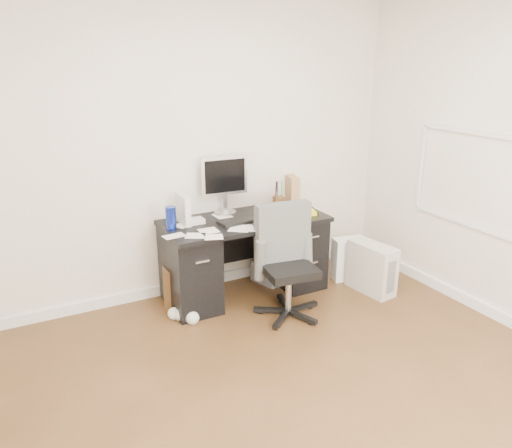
{
  "coord_description": "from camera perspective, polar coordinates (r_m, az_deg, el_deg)",
  "views": [
    {
      "loc": [
        -1.63,
        -2.24,
        2.16
      ],
      "look_at": [
        0.18,
        1.2,
        0.85
      ],
      "focal_mm": 35.0,
      "sensor_mm": 36.0,
      "label": 1
    }
  ],
  "objects": [
    {
      "name": "pc_tower",
      "position": [
        4.92,
        13.08,
        -4.92
      ],
      "size": [
        0.27,
        0.5,
        0.48
      ],
      "primitive_type": "cube",
      "rotation": [
        0.0,
        0.0,
        0.13
      ],
      "color": "beige",
      "rests_on": "ground"
    },
    {
      "name": "ground",
      "position": [
        3.51,
        6.95,
        -19.52
      ],
      "size": [
        4.0,
        4.0,
        0.0
      ],
      "primitive_type": "plane",
      "color": "#492F17",
      "rests_on": "ground"
    },
    {
      "name": "white_binder",
      "position": [
        4.43,
        -8.3,
        1.63
      ],
      "size": [
        0.11,
        0.23,
        0.26
      ],
      "primitive_type": "cube",
      "rotation": [
        0.0,
        0.0,
        0.03
      ],
      "color": "silver",
      "rests_on": "desk"
    },
    {
      "name": "computer_mouse",
      "position": [
        4.71,
        2.11,
        1.47
      ],
      "size": [
        0.07,
        0.07,
        0.05
      ],
      "primitive_type": "sphere",
      "rotation": [
        0.0,
        0.0,
        -0.3
      ],
      "color": "silver",
      "rests_on": "desk"
    },
    {
      "name": "lcd_monitor",
      "position": [
        4.65,
        -3.63,
        4.47
      ],
      "size": [
        0.46,
        0.28,
        0.56
      ],
      "primitive_type": null,
      "rotation": [
        0.0,
        0.0,
        -0.07
      ],
      "color": "silver",
      "rests_on": "desk"
    },
    {
      "name": "keyboard",
      "position": [
        4.49,
        -1.46,
        0.47
      ],
      "size": [
        0.49,
        0.22,
        0.03
      ],
      "primitive_type": "cube",
      "rotation": [
        0.0,
        0.0,
        0.13
      ],
      "color": "black",
      "rests_on": "desk"
    },
    {
      "name": "paper_remote",
      "position": [
        4.31,
        0.49,
        -0.37
      ],
      "size": [
        0.32,
        0.3,
        0.02
      ],
      "primitive_type": null,
      "rotation": [
        0.0,
        0.0,
        -0.54
      ],
      "color": "silver",
      "rests_on": "desk"
    },
    {
      "name": "yellow_book",
      "position": [
        4.75,
        5.57,
        1.51
      ],
      "size": [
        0.23,
        0.27,
        0.04
      ],
      "primitive_type": "cube",
      "rotation": [
        0.0,
        0.0,
        -0.23
      ],
      "color": "yellow",
      "rests_on": "desk"
    },
    {
      "name": "travel_mug",
      "position": [
        4.31,
        -9.7,
        0.65
      ],
      "size": [
        0.1,
        0.1,
        0.2
      ],
      "primitive_type": "cylinder",
      "rotation": [
        0.0,
        0.0,
        0.13
      ],
      "color": "#162997",
      "rests_on": "desk"
    },
    {
      "name": "shopping_bag",
      "position": [
        5.14,
        10.51,
        -3.92
      ],
      "size": [
        0.36,
        0.29,
        0.44
      ],
      "primitive_type": "cube",
      "rotation": [
        0.0,
        0.0,
        -0.22
      ],
      "color": "white",
      "rests_on": "ground"
    },
    {
      "name": "magazine_file",
      "position": [
        5.04,
        4.14,
        3.94
      ],
      "size": [
        0.17,
        0.26,
        0.28
      ],
      "primitive_type": "cube",
      "rotation": [
        0.0,
        0.0,
        -0.24
      ],
      "color": "#9C744B",
      "rests_on": "desk"
    },
    {
      "name": "room_shell",
      "position": [
        2.86,
        8.45,
        8.25
      ],
      "size": [
        4.02,
        4.02,
        2.71
      ],
      "color": "beige",
      "rests_on": "ground"
    },
    {
      "name": "desk",
      "position": [
        4.69,
        -1.27,
        -3.48
      ],
      "size": [
        1.5,
        0.7,
        0.75
      ],
      "color": "black",
      "rests_on": "ground"
    },
    {
      "name": "wicker_basket",
      "position": [
        4.66,
        -8.23,
        -6.64
      ],
      "size": [
        0.47,
        0.47,
        0.38
      ],
      "primitive_type": "cube",
      "rotation": [
        0.0,
        0.0,
        -0.29
      ],
      "color": "#513318",
      "rests_on": "ground"
    },
    {
      "name": "desk_printer",
      "position": [
        5.09,
        2.05,
        -5.17
      ],
      "size": [
        0.45,
        0.41,
        0.22
      ],
      "primitive_type": "cube",
      "rotation": [
        0.0,
        0.0,
        0.31
      ],
      "color": "slate",
      "rests_on": "ground"
    },
    {
      "name": "office_chair",
      "position": [
        4.26,
        3.8,
        -4.53
      ],
      "size": [
        0.62,
        0.62,
        0.98
      ],
      "primitive_type": null,
      "rotation": [
        0.0,
        0.0,
        -0.14
      ],
      "color": "#4B4E4C",
      "rests_on": "ground"
    },
    {
      "name": "pen_cup",
      "position": [
        4.88,
        2.61,
        3.41
      ],
      "size": [
        0.13,
        0.13,
        0.27
      ],
      "primitive_type": null,
      "rotation": [
        0.0,
        0.0,
        -0.15
      ],
      "color": "brown",
      "rests_on": "desk"
    },
    {
      "name": "loose_papers",
      "position": [
        4.44,
        -3.31,
        0.06
      ],
      "size": [
        1.1,
        0.6,
        0.0
      ],
      "primitive_type": null,
      "color": "silver",
      "rests_on": "desk"
    }
  ]
}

